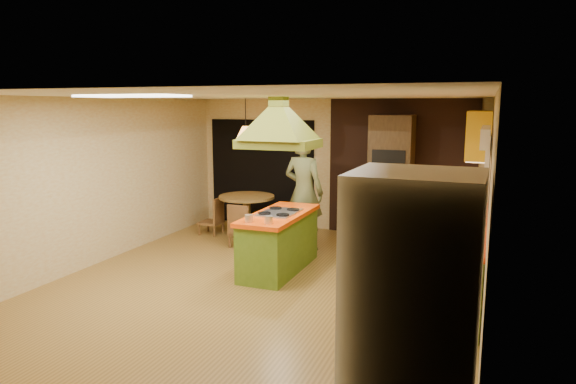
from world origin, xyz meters
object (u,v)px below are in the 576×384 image
at_px(man, 304,192).
at_px(refrigerator, 412,321).
at_px(kitchen_island, 279,241).
at_px(wall_oven, 391,178).
at_px(dining_table, 247,208).
at_px(canister_large, 461,202).

xyz_separation_m(man, refrigerator, (2.40, -4.61, 0.02)).
height_order(kitchen_island, wall_oven, wall_oven).
xyz_separation_m(wall_oven, dining_table, (-2.47, -0.74, -0.58)).
relative_size(kitchen_island, man, 0.88).
bearing_deg(dining_table, wall_oven, 16.75).
xyz_separation_m(kitchen_island, dining_table, (-1.30, 1.61, 0.10)).
relative_size(wall_oven, dining_table, 2.19).
relative_size(refrigerator, canister_large, 8.67).
relative_size(kitchen_island, wall_oven, 0.77).
xyz_separation_m(kitchen_island, refrigerator, (2.35, -3.41, 0.55)).
distance_m(kitchen_island, wall_oven, 2.72).
height_order(refrigerator, dining_table, refrigerator).
bearing_deg(wall_oven, man, -135.85).
height_order(kitchen_island, dining_table, kitchen_island).
bearing_deg(man, dining_table, -7.61).
bearing_deg(canister_large, kitchen_island, -161.61).
bearing_deg(kitchen_island, canister_large, 18.57).
xyz_separation_m(refrigerator, wall_oven, (-1.18, 5.77, 0.12)).
distance_m(kitchen_island, canister_large, 2.64).
height_order(man, dining_table, man).
bearing_deg(wall_oven, canister_large, -49.88).
bearing_deg(man, kitchen_island, 103.03).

